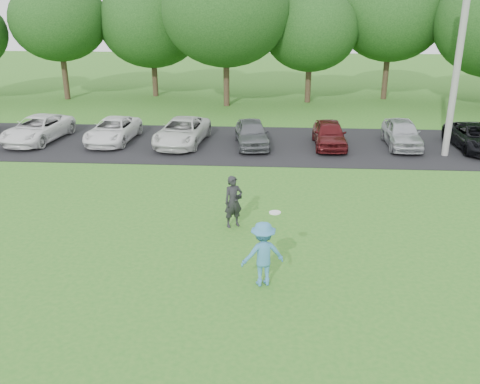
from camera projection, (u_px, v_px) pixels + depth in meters
name	position (u px, v px, depth m)	size (l,w,h in m)	color
ground	(230.00, 297.00, 12.53)	(100.00, 100.00, 0.00)	#2B6F1F
parking_lot	(253.00, 144.00, 24.64)	(32.00, 6.50, 0.03)	black
utility_pole	(462.00, 31.00, 21.18)	(0.28, 0.28, 10.32)	gray
frisbee_player	(263.00, 254.00, 12.80)	(1.19, 0.90, 2.01)	teal
camera_bystander	(233.00, 202.00, 15.97)	(0.70, 0.62, 1.60)	black
parked_cars	(243.00, 132.00, 24.35)	(28.40, 4.45, 1.23)	#521212
tree_row	(286.00, 21.00, 31.88)	(42.39, 9.85, 8.64)	#38281C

